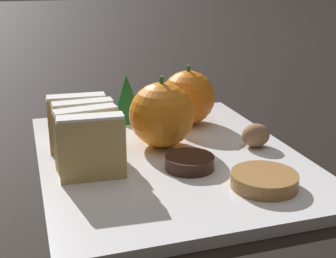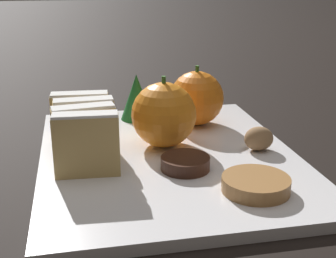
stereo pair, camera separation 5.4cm
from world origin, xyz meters
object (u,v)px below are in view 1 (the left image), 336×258
orange_near (188,98)px  chocolate_cookie (190,162)px  orange_far (163,115)px  walnut (256,135)px

orange_near → chocolate_cookie: size_ratio=1.54×
orange_far → walnut: orange_far is taller
orange_near → walnut: 0.12m
orange_far → orange_near: bearing=51.4°
orange_far → walnut: bearing=-19.1°
orange_near → walnut: bearing=-66.4°
orange_near → walnut: orange_near is taller
orange_near → chocolate_cookie: bearing=-109.0°
orange_near → chocolate_cookie: 0.16m
orange_far → chocolate_cookie: (0.01, -0.07, -0.03)m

